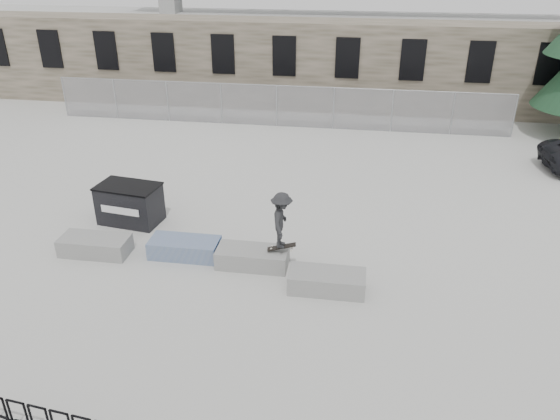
% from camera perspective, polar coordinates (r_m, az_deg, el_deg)
% --- Properties ---
extents(ground, '(120.00, 120.00, 0.00)m').
position_cam_1_polar(ground, '(15.98, -7.52, -5.02)').
color(ground, beige).
rests_on(ground, ground).
extents(stone_wall, '(36.00, 2.58, 4.50)m').
position_cam_1_polar(stone_wall, '(30.15, 0.81, 15.03)').
color(stone_wall, brown).
rests_on(stone_wall, ground).
extents(chainlink_fence, '(22.06, 0.06, 2.02)m').
position_cam_1_polar(chainlink_fence, '(26.84, -0.36, 10.89)').
color(chainlink_fence, gray).
rests_on(chainlink_fence, ground).
extents(planter_far_left, '(2.00, 0.90, 0.52)m').
position_cam_1_polar(planter_far_left, '(16.84, -18.76, -3.46)').
color(planter_far_left, gray).
rests_on(planter_far_left, ground).
extents(planter_center_left, '(2.00, 0.90, 0.52)m').
position_cam_1_polar(planter_center_left, '(16.07, -9.93, -3.84)').
color(planter_center_left, '#2D4D88').
rests_on(planter_center_left, ground).
extents(planter_center_right, '(2.00, 0.90, 0.52)m').
position_cam_1_polar(planter_center_right, '(15.40, -2.90, -4.89)').
color(planter_center_right, gray).
rests_on(planter_center_right, ground).
extents(planter_offset, '(2.00, 0.90, 0.52)m').
position_cam_1_polar(planter_offset, '(14.43, 4.92, -7.36)').
color(planter_offset, gray).
rests_on(planter_offset, ground).
extents(dumpster, '(2.09, 1.45, 1.28)m').
position_cam_1_polar(dumpster, '(18.20, -15.43, 0.66)').
color(dumpster, black).
rests_on(dumpster, ground).
extents(skateboarder, '(0.81, 1.05, 1.73)m').
position_cam_1_polar(skateboarder, '(14.67, 0.17, -1.10)').
color(skateboarder, '#242426').
rests_on(skateboarder, ground).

